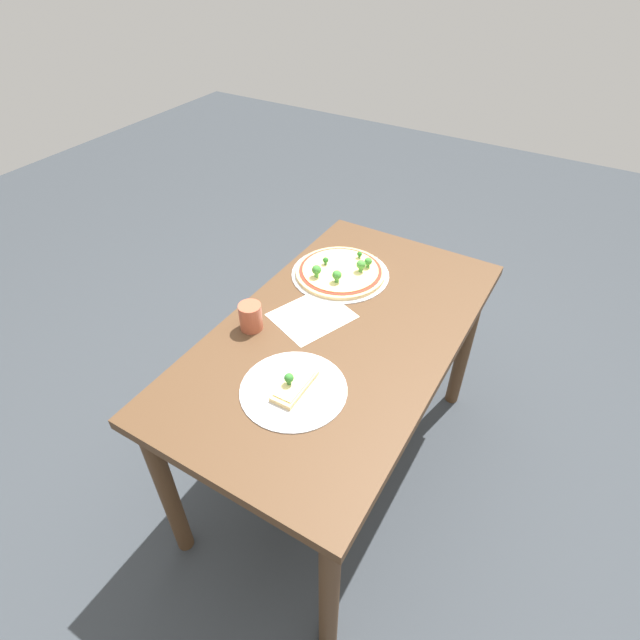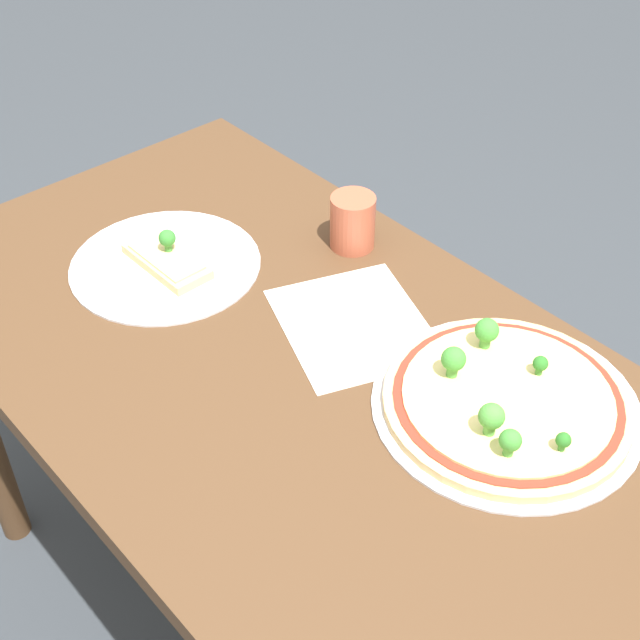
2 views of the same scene
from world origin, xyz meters
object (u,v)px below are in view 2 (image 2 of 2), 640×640
at_px(pizza_tray_slice, 166,262).
at_px(drinking_cup, 353,222).
at_px(pizza_tray_whole, 506,401).
at_px(dining_table, 289,403).

bearing_deg(pizza_tray_slice, drinking_cup, 59.51).
distance_m(pizza_tray_whole, pizza_tray_slice, 0.61).
bearing_deg(pizza_tray_whole, drinking_cup, 165.94).
relative_size(pizza_tray_whole, pizza_tray_slice, 1.18).
distance_m(pizza_tray_slice, drinking_cup, 0.32).
height_order(pizza_tray_whole, drinking_cup, drinking_cup).
xyz_separation_m(pizza_tray_whole, pizza_tray_slice, (-0.59, -0.17, -0.01)).
distance_m(dining_table, pizza_tray_whole, 0.35).
bearing_deg(pizza_tray_slice, dining_table, 2.12).
bearing_deg(dining_table, pizza_tray_whole, 28.74).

